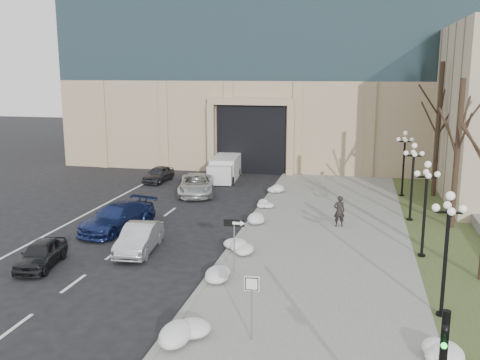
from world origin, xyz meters
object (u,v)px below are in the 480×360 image
object	(u,v)px
lamppost_b	(426,196)
lamppost_c	(413,171)
keep_sign	(252,294)
car_b	(139,238)
car_d	(196,185)
car_a	(41,254)
pedestrian	(339,211)
car_e	(159,174)
one_way_sign	(238,230)
lamppost_d	(404,155)
lamppost_a	(447,238)
box_truck	(225,169)
car_c	(117,217)

from	to	relation	value
lamppost_b	lamppost_c	bearing A→B (deg)	90.00
keep_sign	lamppost_c	distance (m)	17.54
car_b	car_d	distance (m)	12.68
car_a	lamppost_c	size ratio (longest dim) A/B	0.76
car_b	pedestrian	bearing A→B (deg)	27.26
pedestrian	keep_sign	size ratio (longest dim) A/B	0.77
car_a	car_e	xyz separation A→B (m)	(-1.65, 19.25, 0.02)
car_a	keep_sign	size ratio (longest dim) A/B	1.55
car_d	one_way_sign	distance (m)	16.09
one_way_sign	lamppost_d	size ratio (longest dim) A/B	0.54
car_e	keep_sign	bearing A→B (deg)	-59.01
keep_sign	lamppost_a	xyz separation A→B (m)	(6.42, 3.26, 1.36)
lamppost_a	car_a	bearing A→B (deg)	174.99
car_b	lamppost_c	world-z (taller)	lamppost_c
car_d	car_e	bearing A→B (deg)	125.31
car_a	car_d	distance (m)	15.79
car_e	car_d	bearing A→B (deg)	-37.01
car_d	lamppost_a	distance (m)	22.59
lamppost_a	lamppost_b	distance (m)	6.50
car_a	pedestrian	xyz separation A→B (m)	(13.16, 9.20, 0.40)
car_e	lamppost_b	xyz separation A→B (m)	(18.91, -14.27, 2.44)
pedestrian	car_a	bearing A→B (deg)	17.32
lamppost_d	car_a	bearing A→B (deg)	-133.82
car_d	keep_sign	distance (m)	21.95
keep_sign	lamppost_d	xyz separation A→B (m)	(6.42, 22.76, 1.36)
car_a	box_truck	size ratio (longest dim) A/B	0.61
car_b	lamppost_a	xyz separation A→B (m)	(13.66, -4.43, 2.38)
car_c	pedestrian	distance (m)	12.60
car_e	pedestrian	distance (m)	17.90
box_truck	one_way_sign	distance (m)	21.35
car_a	car_e	distance (m)	19.32
car_b	box_truck	world-z (taller)	box_truck
pedestrian	one_way_sign	size ratio (longest dim) A/B	0.70
one_way_sign	lamppost_b	world-z (taller)	lamppost_b
car_b	lamppost_d	size ratio (longest dim) A/B	0.89
lamppost_b	lamppost_c	xyz separation A→B (m)	(0.00, 6.50, 0.00)
one_way_sign	lamppost_b	bearing A→B (deg)	21.78
car_c	lamppost_c	world-z (taller)	lamppost_c
car_b	car_d	world-z (taller)	car_d
pedestrian	lamppost_c	distance (m)	5.13
keep_sign	car_e	bearing A→B (deg)	114.67
car_a	box_truck	xyz separation A→B (m)	(3.35, 21.40, 0.27)
box_truck	one_way_sign	size ratio (longest dim) A/B	2.30
car_d	car_e	xyz separation A→B (m)	(-4.31, 3.69, -0.09)
car_e	keep_sign	xyz separation A→B (m)	(12.49, -24.03, 1.07)
car_e	lamppost_c	bearing A→B (deg)	-18.79
one_way_sign	car_c	bearing A→B (deg)	142.58
one_way_sign	car_b	bearing A→B (deg)	154.68
car_c	lamppost_a	xyz separation A→B (m)	(16.30, -7.57, 2.31)
pedestrian	lamppost_c	size ratio (longest dim) A/B	0.38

